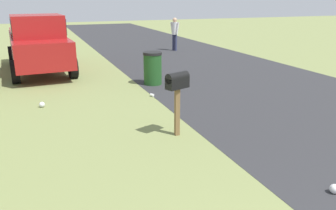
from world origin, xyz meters
The scene contains 8 objects.
road_asphalt centered at (6.00, -4.30, 0.00)m, with size 60.00×6.68×0.01m, color #2D2D30.
mailbox centered at (5.87, -0.50, 1.04)m, with size 0.36×0.52×1.30m.
pickup_truck centered at (13.43, 1.87, 1.10)m, with size 5.43×2.35×2.09m.
trash_bin centered at (10.09, -1.41, 0.52)m, with size 0.60×0.60×1.03m.
pedestrian centered at (16.56, -4.80, 0.96)m, with size 0.45×0.34×1.67m.
litter_bag_far_scatter centered at (3.03, -1.76, 0.07)m, with size 0.14×0.14×0.14m, color silver.
litter_cup_midfield_b centered at (8.74, -0.93, 0.04)m, with size 0.08×0.08×0.10m, color white.
litter_bag_by_mailbox centered at (8.80, 2.00, 0.07)m, with size 0.14×0.14×0.14m, color silver.
Camera 1 is at (-0.17, 2.03, 2.70)m, focal length 36.98 mm.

